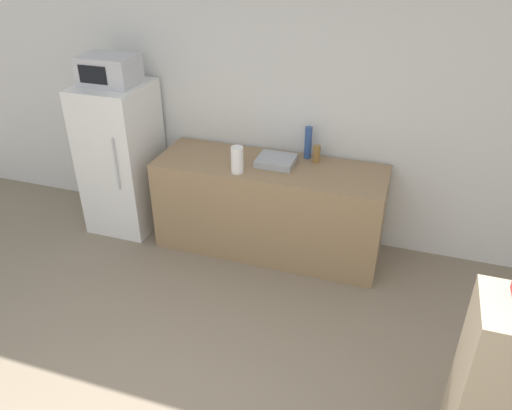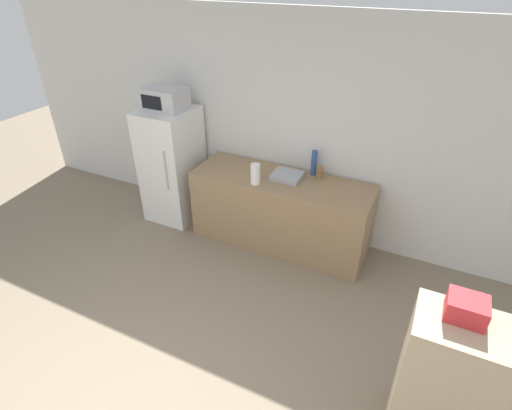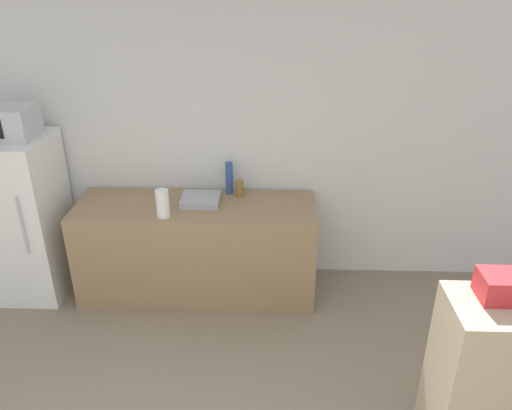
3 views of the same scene
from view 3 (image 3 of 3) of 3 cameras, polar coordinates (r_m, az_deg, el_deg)
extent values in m
cube|color=silver|center=(4.52, -7.68, 7.14)|extent=(8.00, 0.06, 2.60)
cube|color=white|center=(4.82, -24.98, -1.30)|extent=(0.62, 0.67, 1.46)
cylinder|color=#B7B7BC|center=(4.42, -25.13, -2.14)|extent=(0.02, 0.02, 0.51)
cube|color=#BCBCC1|center=(4.54, -26.98, 8.42)|extent=(0.50, 0.36, 0.26)
cube|color=#937551|center=(4.51, -6.70, -4.99)|extent=(2.07, 0.69, 0.87)
cube|color=#9EA3A8|center=(4.33, -6.36, 0.59)|extent=(0.33, 0.29, 0.06)
cylinder|color=#2D4C8C|center=(4.45, -3.07, 3.11)|extent=(0.07, 0.07, 0.30)
cylinder|color=olive|center=(4.41, -1.87, 1.93)|extent=(0.07, 0.07, 0.15)
cube|color=tan|center=(3.29, 25.70, -18.25)|extent=(0.69, 0.43, 1.14)
cube|color=red|center=(2.92, 26.25, -8.35)|extent=(0.23, 0.19, 0.14)
cylinder|color=white|center=(4.10, -10.62, 0.17)|extent=(0.11, 0.11, 0.24)
camera|label=1|loc=(0.49, 94.29, 4.15)|focal=35.00mm
camera|label=2|loc=(0.87, 91.38, 18.67)|focal=28.00mm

